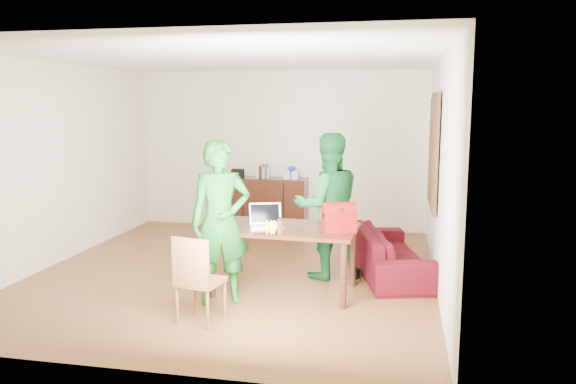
% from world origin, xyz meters
% --- Properties ---
extents(room, '(5.20, 5.70, 2.90)m').
position_xyz_m(room, '(0.01, 0.13, 1.31)').
color(room, '#4B2512').
rests_on(room, ground).
extents(table, '(1.67, 0.99, 0.77)m').
position_xyz_m(table, '(0.77, -0.60, 0.67)').
color(table, black).
rests_on(table, ground).
extents(chair, '(0.47, 0.46, 0.89)m').
position_xyz_m(chair, '(0.14, -1.66, 0.26)').
color(chair, brown).
rests_on(chair, ground).
extents(person_near, '(0.77, 0.65, 1.78)m').
position_xyz_m(person_near, '(0.16, -1.05, 0.89)').
color(person_near, '#135919').
rests_on(person_near, ground).
extents(person_far, '(1.07, 0.97, 1.80)m').
position_xyz_m(person_far, '(1.18, 0.08, 0.90)').
color(person_far, '#125222').
rests_on(person_far, ground).
extents(laptop, '(0.43, 0.36, 0.26)m').
position_xyz_m(laptop, '(0.58, -0.68, 0.81)').
color(laptop, white).
rests_on(laptop, table).
extents(bananas, '(0.17, 0.12, 0.06)m').
position_xyz_m(bananas, '(0.71, -1.00, 0.80)').
color(bananas, gold).
rests_on(bananas, table).
extents(bottle, '(0.06, 0.06, 0.18)m').
position_xyz_m(bottle, '(0.80, -0.93, 0.85)').
color(bottle, '#5D2215').
rests_on(bottle, table).
extents(red_bag, '(0.40, 0.31, 0.26)m').
position_xyz_m(red_bag, '(1.41, -0.72, 0.90)').
color(red_bag, maroon).
rests_on(red_bag, table).
extents(sofa, '(1.19, 2.04, 0.56)m').
position_xyz_m(sofa, '(1.95, 0.36, 0.28)').
color(sofa, '#370707').
rests_on(sofa, ground).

